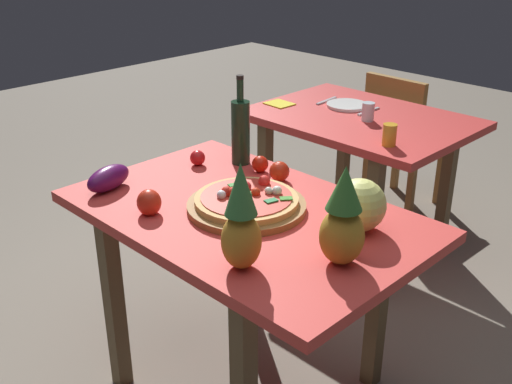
# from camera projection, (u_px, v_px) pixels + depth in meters

# --- Properties ---
(ground_plane) EXTENTS (10.00, 10.00, 0.00)m
(ground_plane) POSITION_uv_depth(u_px,v_px,m) (247.00, 381.00, 2.47)
(ground_plane) COLOR gray
(display_table) EXTENTS (1.26, 0.80, 0.77)m
(display_table) POSITION_uv_depth(u_px,v_px,m) (245.00, 235.00, 2.19)
(display_table) COLOR brown
(display_table) RESTS_ON ground_plane
(background_table) EXTENTS (1.09, 0.79, 0.77)m
(background_table) POSITION_uv_depth(u_px,v_px,m) (360.00, 136.00, 3.19)
(background_table) COLOR brown
(background_table) RESTS_ON ground_plane
(dining_chair) EXTENTS (0.41, 0.41, 0.85)m
(dining_chair) POSITION_uv_depth(u_px,v_px,m) (401.00, 134.00, 3.75)
(dining_chair) COLOR olive
(dining_chair) RESTS_ON ground_plane
(pizza_board) EXTENTS (0.42, 0.42, 0.02)m
(pizza_board) POSITION_uv_depth(u_px,v_px,m) (246.00, 206.00, 2.15)
(pizza_board) COLOR olive
(pizza_board) RESTS_ON display_table
(pizza) EXTENTS (0.36, 0.36, 0.06)m
(pizza) POSITION_uv_depth(u_px,v_px,m) (246.00, 198.00, 2.14)
(pizza) COLOR tan
(pizza) RESTS_ON pizza_board
(wine_bottle) EXTENTS (0.08, 0.08, 0.37)m
(wine_bottle) POSITION_uv_depth(u_px,v_px,m) (241.00, 131.00, 2.50)
(wine_bottle) COLOR black
(wine_bottle) RESTS_ON display_table
(pineapple_left) EXTENTS (0.13, 0.13, 0.31)m
(pineapple_left) POSITION_uv_depth(u_px,v_px,m) (343.00, 221.00, 1.77)
(pineapple_left) COLOR #B08328
(pineapple_left) RESTS_ON display_table
(pineapple_right) EXTENTS (0.12, 0.12, 0.33)m
(pineapple_right) POSITION_uv_depth(u_px,v_px,m) (241.00, 222.00, 1.75)
(pineapple_right) COLOR #BB8128
(pineapple_right) RESTS_ON display_table
(melon) EXTENTS (0.18, 0.18, 0.18)m
(melon) POSITION_uv_depth(u_px,v_px,m) (359.00, 205.00, 1.98)
(melon) COLOR #DADD71
(melon) RESTS_ON display_table
(bell_pepper) EXTENTS (0.08, 0.08, 0.09)m
(bell_pepper) POSITION_uv_depth(u_px,v_px,m) (149.00, 202.00, 2.11)
(bell_pepper) COLOR red
(bell_pepper) RESTS_ON display_table
(eggplant) EXTENTS (0.13, 0.22, 0.09)m
(eggplant) POSITION_uv_depth(u_px,v_px,m) (108.00, 178.00, 2.29)
(eggplant) COLOR #4F114C
(eggplant) RESTS_ON display_table
(tomato_at_corner) EXTENTS (0.06, 0.06, 0.06)m
(tomato_at_corner) POSITION_uv_depth(u_px,v_px,m) (198.00, 158.00, 2.52)
(tomato_at_corner) COLOR red
(tomato_at_corner) RESTS_ON display_table
(tomato_near_board) EXTENTS (0.08, 0.08, 0.08)m
(tomato_near_board) POSITION_uv_depth(u_px,v_px,m) (343.00, 199.00, 2.14)
(tomato_near_board) COLOR red
(tomato_near_board) RESTS_ON display_table
(tomato_by_bottle) EXTENTS (0.08, 0.08, 0.08)m
(tomato_by_bottle) POSITION_uv_depth(u_px,v_px,m) (279.00, 171.00, 2.37)
(tomato_by_bottle) COLOR red
(tomato_by_bottle) RESTS_ON display_table
(tomato_beside_pepper) EXTENTS (0.07, 0.07, 0.07)m
(tomato_beside_pepper) POSITION_uv_depth(u_px,v_px,m) (260.00, 164.00, 2.45)
(tomato_beside_pepper) COLOR red
(tomato_beside_pepper) RESTS_ON display_table
(drinking_glass_juice) EXTENTS (0.06, 0.06, 0.10)m
(drinking_glass_juice) POSITION_uv_depth(u_px,v_px,m) (389.00, 135.00, 2.73)
(drinking_glass_juice) COLOR gold
(drinking_glass_juice) RESTS_ON background_table
(drinking_glass_water) EXTENTS (0.06, 0.06, 0.09)m
(drinking_glass_water) POSITION_uv_depth(u_px,v_px,m) (368.00, 112.00, 3.05)
(drinking_glass_water) COLOR silver
(drinking_glass_water) RESTS_ON background_table
(dinner_plate) EXTENTS (0.22, 0.22, 0.02)m
(dinner_plate) POSITION_uv_depth(u_px,v_px,m) (347.00, 105.00, 3.29)
(dinner_plate) COLOR white
(dinner_plate) RESTS_ON background_table
(fork_utensil) EXTENTS (0.03, 0.18, 0.01)m
(fork_utensil) POSITION_uv_depth(u_px,v_px,m) (327.00, 101.00, 3.38)
(fork_utensil) COLOR silver
(fork_utensil) RESTS_ON background_table
(knife_utensil) EXTENTS (0.02, 0.18, 0.01)m
(knife_utensil) POSITION_uv_depth(u_px,v_px,m) (369.00, 111.00, 3.20)
(knife_utensil) COLOR silver
(knife_utensil) RESTS_ON background_table
(napkin_folded) EXTENTS (0.15, 0.13, 0.01)m
(napkin_folded) POSITION_uv_depth(u_px,v_px,m) (279.00, 104.00, 3.33)
(napkin_folded) COLOR yellow
(napkin_folded) RESTS_ON background_table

